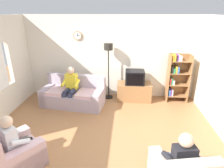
% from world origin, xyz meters
% --- Properties ---
extents(ground_plane, '(12.00, 12.00, 0.00)m').
position_xyz_m(ground_plane, '(0.00, 0.00, 0.00)').
color(ground_plane, '#9E6B42').
extents(back_wall_assembly, '(6.20, 0.17, 2.70)m').
position_xyz_m(back_wall_assembly, '(-0.00, 2.66, 1.35)').
color(back_wall_assembly, silver).
rests_on(back_wall_assembly, ground_plane).
extents(couch, '(2.00, 1.12, 0.90)m').
position_xyz_m(couch, '(-1.09, 1.76, 0.31)').
color(couch, '#A899A8').
rests_on(couch, ground_plane).
extents(tv_stand, '(1.10, 0.56, 0.59)m').
position_xyz_m(tv_stand, '(0.83, 2.25, 0.29)').
color(tv_stand, olive).
rests_on(tv_stand, ground_plane).
extents(tv, '(0.60, 0.49, 0.44)m').
position_xyz_m(tv, '(0.83, 2.23, 0.81)').
color(tv, black).
rests_on(tv, tv_stand).
extents(bookshelf, '(0.68, 0.36, 1.56)m').
position_xyz_m(bookshelf, '(2.16, 2.32, 0.84)').
color(bookshelf, olive).
rests_on(bookshelf, ground_plane).
extents(floor_lamp, '(0.28, 0.28, 1.85)m').
position_xyz_m(floor_lamp, '(-0.03, 2.35, 1.45)').
color(floor_lamp, black).
rests_on(floor_lamp, ground_plane).
extents(armchair_near_window, '(1.17, 1.18, 0.90)m').
position_xyz_m(armchair_near_window, '(-1.49, -0.91, 0.29)').
color(armchair_near_window, beige).
rests_on(armchair_near_window, ground_plane).
extents(person_on_couch, '(0.55, 0.57, 1.24)m').
position_xyz_m(person_on_couch, '(-1.13, 1.65, 0.70)').
color(person_on_couch, yellow).
rests_on(person_on_couch, ground_plane).
extents(person_in_left_armchair, '(0.62, 0.64, 1.12)m').
position_xyz_m(person_in_left_armchair, '(-1.44, -0.83, 0.60)').
color(person_in_left_armchair, silver).
rests_on(person_in_left_armchair, ground_plane).
extents(person_in_right_armchair, '(0.56, 0.58, 1.12)m').
position_xyz_m(person_in_right_armchair, '(1.44, -1.08, 0.60)').
color(person_in_right_armchair, black).
rests_on(person_in_right_armchair, ground_plane).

